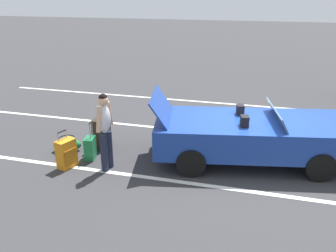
{
  "coord_description": "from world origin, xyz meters",
  "views": [
    {
      "loc": [
        0.1,
        -7.22,
        3.52
      ],
      "look_at": [
        -1.77,
        -0.33,
        0.75
      ],
      "focal_mm": 37.19,
      "sensor_mm": 36.0,
      "label": 1
    }
  ],
  "objects_px": {
    "suitcase_large_black": "(102,133)",
    "suitcase_small_carryon": "(90,148)",
    "duffel_bag": "(67,145)",
    "traveler_person": "(105,128)",
    "suitcase_medium_bright": "(67,154)",
    "convertible_car": "(259,135)"
  },
  "relations": [
    {
      "from": "suitcase_small_carryon",
      "to": "traveler_person",
      "type": "distance_m",
      "value": 0.95
    },
    {
      "from": "suitcase_large_black",
      "to": "traveler_person",
      "type": "distance_m",
      "value": 1.26
    },
    {
      "from": "suitcase_medium_bright",
      "to": "duffel_bag",
      "type": "bearing_deg",
      "value": 137.94
    },
    {
      "from": "convertible_car",
      "to": "suitcase_large_black",
      "type": "xyz_separation_m",
      "value": [
        -3.63,
        -0.28,
        -0.22
      ]
    },
    {
      "from": "suitcase_large_black",
      "to": "duffel_bag",
      "type": "distance_m",
      "value": 0.84
    },
    {
      "from": "traveler_person",
      "to": "duffel_bag",
      "type": "bearing_deg",
      "value": 161.63
    },
    {
      "from": "duffel_bag",
      "to": "traveler_person",
      "type": "distance_m",
      "value": 1.6
    },
    {
      "from": "suitcase_small_carryon",
      "to": "duffel_bag",
      "type": "relative_size",
      "value": 1.25
    },
    {
      "from": "suitcase_medium_bright",
      "to": "suitcase_small_carryon",
      "type": "bearing_deg",
      "value": 76.87
    },
    {
      "from": "suitcase_medium_bright",
      "to": "duffel_bag",
      "type": "xyz_separation_m",
      "value": [
        -0.41,
        0.71,
        -0.15
      ]
    },
    {
      "from": "suitcase_large_black",
      "to": "duffel_bag",
      "type": "xyz_separation_m",
      "value": [
        -0.7,
        -0.41,
        -0.21
      ]
    },
    {
      "from": "suitcase_large_black",
      "to": "suitcase_small_carryon",
      "type": "bearing_deg",
      "value": -90.77
    },
    {
      "from": "convertible_car",
      "to": "suitcase_medium_bright",
      "type": "distance_m",
      "value": 4.17
    },
    {
      "from": "suitcase_medium_bright",
      "to": "suitcase_small_carryon",
      "type": "relative_size",
      "value": 0.92
    },
    {
      "from": "suitcase_large_black",
      "to": "suitcase_small_carryon",
      "type": "xyz_separation_m",
      "value": [
        0.01,
        -0.63,
        -0.11
      ]
    },
    {
      "from": "convertible_car",
      "to": "traveler_person",
      "type": "bearing_deg",
      "value": -168.58
    },
    {
      "from": "suitcase_large_black",
      "to": "traveler_person",
      "type": "height_order",
      "value": "traveler_person"
    },
    {
      "from": "duffel_bag",
      "to": "traveler_person",
      "type": "height_order",
      "value": "traveler_person"
    },
    {
      "from": "suitcase_large_black",
      "to": "suitcase_medium_bright",
      "type": "height_order",
      "value": "suitcase_medium_bright"
    },
    {
      "from": "convertible_car",
      "to": "suitcase_medium_bright",
      "type": "bearing_deg",
      "value": -171.25
    },
    {
      "from": "suitcase_large_black",
      "to": "traveler_person",
      "type": "bearing_deg",
      "value": -60.81
    },
    {
      "from": "suitcase_medium_bright",
      "to": "convertible_car",
      "type": "bearing_deg",
      "value": 37.44
    }
  ]
}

